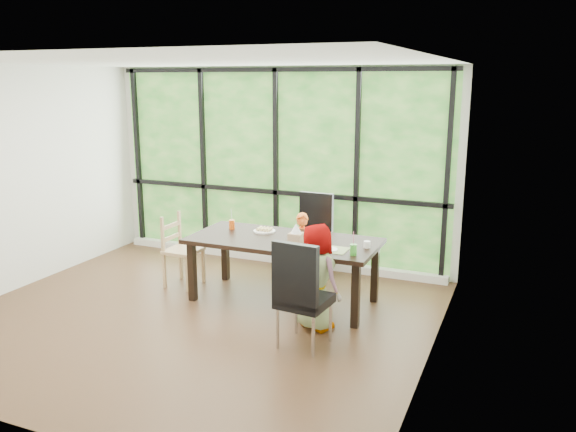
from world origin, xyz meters
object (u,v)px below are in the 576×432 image
object	(u,v)px
dining_table	(283,270)
white_mug	(367,244)
plate_near	(328,249)
chair_window_leather	(311,236)
child_older	(319,277)
green_cup	(353,250)
child_toddler	(302,249)
orange_cup	(232,225)
plate_far	(264,231)
chair_interior_leather	(305,293)
chair_end_beech	(183,250)
tissue_box	(296,239)

from	to	relation	value
dining_table	white_mug	world-z (taller)	white_mug
plate_near	white_mug	world-z (taller)	white_mug
chair_window_leather	child_older	xyz separation A→B (m)	(0.66, -1.51, 0.02)
chair_window_leather	green_cup	distance (m)	1.58
white_mug	green_cup	bearing A→B (deg)	-100.60
child_toddler	orange_cup	world-z (taller)	child_toddler
child_toddler	green_cup	size ratio (longest dim) A/B	8.00
plate_far	white_mug	world-z (taller)	white_mug
plate_near	chair_interior_leather	bearing A→B (deg)	-87.59
dining_table	chair_window_leather	world-z (taller)	chair_window_leather
chair_end_beech	child_toddler	distance (m)	1.48
chair_window_leather	plate_near	size ratio (longest dim) A/B	5.10
child_older	plate_near	size ratio (longest dim) A/B	5.27
dining_table	chair_window_leather	xyz separation A→B (m)	(-0.02, 0.95, 0.17)
chair_end_beech	plate_near	distance (m)	2.01
green_cup	tissue_box	distance (m)	0.71
chair_end_beech	plate_far	distance (m)	1.09
dining_table	orange_cup	distance (m)	0.88
child_older	white_mug	bearing A→B (deg)	-96.74
child_toddler	child_older	size ratio (longest dim) A/B	0.83
dining_table	chair_end_beech	distance (m)	1.37
plate_far	tissue_box	xyz separation A→B (m)	(0.55, -0.35, 0.06)
dining_table	chair_interior_leather	xyz separation A→B (m)	(0.65, -0.99, 0.17)
tissue_box	chair_end_beech	bearing A→B (deg)	174.25
chair_interior_leather	child_toddler	distance (m)	1.71
plate_far	white_mug	xyz separation A→B (m)	(1.31, -0.18, 0.03)
child_toddler	white_mug	bearing A→B (deg)	-35.35
chair_window_leather	tissue_box	size ratio (longest dim) A/B	7.24
dining_table	white_mug	distance (m)	1.06
dining_table	orange_cup	bearing A→B (deg)	167.43
chair_window_leather	tissue_box	xyz separation A→B (m)	(0.24, -1.10, 0.27)
dining_table	plate_far	distance (m)	0.55
plate_far	green_cup	bearing A→B (deg)	-21.70
child_toddler	chair_end_beech	bearing A→B (deg)	-161.86
plate_near	green_cup	world-z (taller)	green_cup
chair_window_leather	plate_near	distance (m)	1.35
dining_table	child_older	xyz separation A→B (m)	(0.64, -0.56, 0.18)
chair_interior_leather	white_mug	world-z (taller)	chair_interior_leather
tissue_box	green_cup	bearing A→B (deg)	-11.74
dining_table	child_toddler	bearing A→B (deg)	90.00
plate_far	white_mug	size ratio (longest dim) A/B	3.55
child_toddler	tissue_box	bearing A→B (deg)	-78.76
child_toddler	plate_far	size ratio (longest dim) A/B	3.53
child_toddler	plate_near	bearing A→B (deg)	-58.01
dining_table	orange_cup	xyz separation A→B (m)	(-0.75, 0.17, 0.43)
child_toddler	plate_far	world-z (taller)	child_toddler
dining_table	chair_interior_leather	bearing A→B (deg)	-56.87
chair_end_beech	tissue_box	world-z (taller)	chair_end_beech
chair_end_beech	white_mug	world-z (taller)	chair_end_beech
chair_window_leather	child_toddler	xyz separation A→B (m)	(0.02, -0.36, -0.08)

